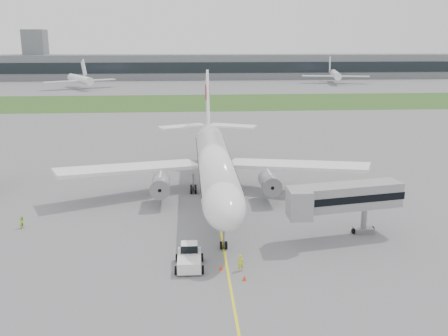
{
  "coord_description": "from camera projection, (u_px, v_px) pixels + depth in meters",
  "views": [
    {
      "loc": [
        -3.9,
        -68.5,
        23.84
      ],
      "look_at": [
        1.29,
        2.0,
        5.23
      ],
      "focal_mm": 40.0,
      "sensor_mm": 36.0,
      "label": 1
    }
  ],
  "objects": [
    {
      "name": "pushback_tug",
      "position": [
        189.0,
        257.0,
        53.31
      ],
      "size": [
        3.09,
        4.51,
        2.28
      ],
      "rotation": [
        0.0,
        0.0,
        -0.02
      ],
      "color": "white",
      "rests_on": "ground"
    },
    {
      "name": "safety_cone_left",
      "position": [
        221.0,
        267.0,
        52.65
      ],
      "size": [
        0.43,
        0.43,
        0.6
      ],
      "primitive_type": "cone",
      "color": "#FF410D",
      "rests_on": "ground"
    },
    {
      "name": "terminal_building",
      "position": [
        193.0,
        67.0,
        292.33
      ],
      "size": [
        320.0,
        22.3,
        14.0
      ],
      "color": "gray",
      "rests_on": "ground"
    },
    {
      "name": "ground_crew_far",
      "position": [
        23.0,
        222.0,
        64.07
      ],
      "size": [
        0.87,
        0.95,
        1.58
      ],
      "primitive_type": "imported",
      "rotation": [
        0.0,
        0.0,
        1.13
      ],
      "color": "#9FEE27",
      "rests_on": "ground"
    },
    {
      "name": "ground",
      "position": [
        216.0,
        206.0,
        72.41
      ],
      "size": [
        600.0,
        600.0,
        0.0
      ],
      "primitive_type": "plane",
      "color": "slate",
      "rests_on": "ground"
    },
    {
      "name": "distant_aircraft_right",
      "position": [
        335.0,
        83.0,
        264.12
      ],
      "size": [
        40.31,
        37.16,
        13.28
      ],
      "primitive_type": null,
      "rotation": [
        0.0,
        0.0,
        -0.21
      ],
      "color": "white",
      "rests_on": "ground"
    },
    {
      "name": "safety_cone_right",
      "position": [
        244.0,
        278.0,
        50.35
      ],
      "size": [
        0.43,
        0.43,
        0.59
      ],
      "primitive_type": "cone",
      "color": "#FF410D",
      "rests_on": "ground"
    },
    {
      "name": "jet_bridge",
      "position": [
        339.0,
        198.0,
        59.86
      ],
      "size": [
        14.76,
        6.76,
        6.9
      ],
      "rotation": [
        0.0,
        0.0,
        0.19
      ],
      "color": "#969699",
      "rests_on": "ground"
    },
    {
      "name": "control_tower",
      "position": [
        39.0,
        79.0,
        289.77
      ],
      "size": [
        12.0,
        12.0,
        56.0
      ],
      "primitive_type": null,
      "color": "gray",
      "rests_on": "ground"
    },
    {
      "name": "apron_markings",
      "position": [
        218.0,
        219.0,
        67.59
      ],
      "size": [
        70.0,
        70.0,
        0.04
      ],
      "primitive_type": null,
      "color": "#FFEF16",
      "rests_on": "ground"
    },
    {
      "name": "ground_crew_near",
      "position": [
        240.0,
        263.0,
        52.3
      ],
      "size": [
        0.73,
        0.54,
        1.83
      ],
      "primitive_type": "imported",
      "rotation": [
        0.0,
        0.0,
        3.31
      ],
      "color": "#D2E426",
      "rests_on": "ground"
    },
    {
      "name": "airliner",
      "position": [
        214.0,
        161.0,
        75.67
      ],
      "size": [
        48.13,
        53.95,
        17.88
      ],
      "color": "white",
      "rests_on": "ground"
    },
    {
      "name": "distant_aircraft_left",
      "position": [
        81.0,
        89.0,
        237.16
      ],
      "size": [
        43.87,
        42.26,
        12.92
      ],
      "primitive_type": null,
      "rotation": [
        0.0,
        0.0,
        0.49
      ],
      "color": "white",
      "rests_on": "ground"
    },
    {
      "name": "grass_strip",
      "position": [
        198.0,
        102.0,
        188.14
      ],
      "size": [
        600.0,
        50.0,
        0.02
      ],
      "primitive_type": "cube",
      "color": "#3A5620",
      "rests_on": "ground"
    }
  ]
}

